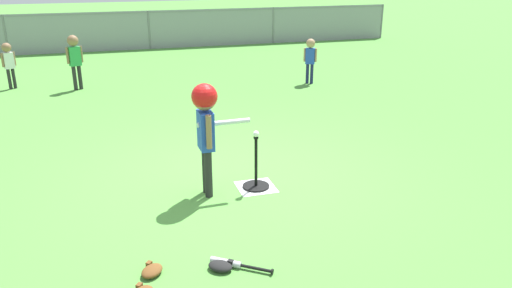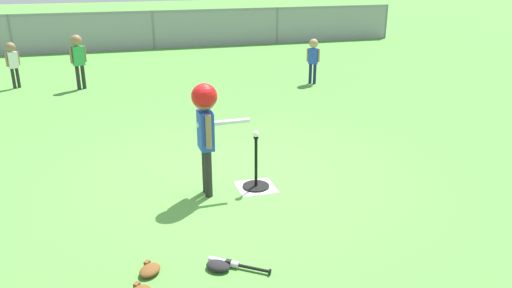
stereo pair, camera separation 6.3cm
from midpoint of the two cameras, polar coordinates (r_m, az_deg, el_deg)
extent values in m
plane|color=#51933D|center=(6.21, -2.35, -3.84)|extent=(60.00, 60.00, 0.00)
cube|color=white|center=(5.94, 0.30, -4.95)|extent=(0.44, 0.44, 0.01)
cylinder|color=black|center=(5.94, 0.30, -4.87)|extent=(0.32, 0.32, 0.03)
cylinder|color=black|center=(5.81, 0.31, -2.03)|extent=(0.04, 0.04, 0.61)
cylinder|color=black|center=(5.70, 0.32, 0.72)|extent=(0.06, 0.06, 0.02)
sphere|color=white|center=(5.69, 0.32, 1.17)|extent=(0.07, 0.07, 0.07)
cylinder|color=#262626|center=(5.74, -5.47, -2.94)|extent=(0.09, 0.09, 0.56)
cylinder|color=#262626|center=(5.63, -5.19, -3.42)|extent=(0.09, 0.09, 0.56)
cube|color=#2347B7|center=(5.51, -5.50, 1.59)|extent=(0.16, 0.25, 0.44)
cylinder|color=#8C6647|center=(5.64, -5.85, 2.37)|extent=(0.06, 0.06, 0.37)
cylinder|color=#8C6647|center=(5.36, -5.14, 1.40)|extent=(0.06, 0.06, 0.37)
sphere|color=#8C6647|center=(5.41, -5.62, 5.15)|extent=(0.25, 0.25, 0.25)
sphere|color=red|center=(5.40, -5.63, 5.47)|extent=(0.29, 0.29, 0.29)
cylinder|color=silver|center=(5.53, -3.40, 2.48)|extent=(0.60, 0.07, 0.06)
cylinder|color=#262626|center=(11.13, -19.07, 7.31)|extent=(0.08, 0.08, 0.50)
cylinder|color=#262626|center=(11.10, -19.62, 7.21)|extent=(0.08, 0.08, 0.50)
cube|color=green|center=(11.03, -19.62, 9.52)|extent=(0.26, 0.21, 0.39)
cylinder|color=#8C6647|center=(11.07, -18.94, 9.78)|extent=(0.06, 0.06, 0.34)
cylinder|color=#8C6647|center=(10.99, -20.33, 9.55)|extent=(0.06, 0.06, 0.34)
sphere|color=#8C6647|center=(10.98, -19.81, 11.15)|extent=(0.22, 0.22, 0.22)
cylinder|color=#191E4C|center=(11.05, 6.92, 8.00)|extent=(0.07, 0.07, 0.44)
cylinder|color=#191E4C|center=(11.06, 6.42, 8.03)|extent=(0.07, 0.07, 0.44)
cube|color=#2347B7|center=(10.98, 6.75, 9.99)|extent=(0.23, 0.20, 0.34)
cylinder|color=tan|center=(10.97, 7.40, 10.08)|extent=(0.05, 0.05, 0.29)
cylinder|color=tan|center=(10.99, 6.12, 10.15)|extent=(0.05, 0.05, 0.29)
sphere|color=tan|center=(10.94, 6.81, 11.42)|extent=(0.19, 0.19, 0.19)
cylinder|color=#262626|center=(11.76, -25.54, 6.90)|extent=(0.07, 0.07, 0.43)
cylinder|color=#262626|center=(11.73, -25.97, 6.80)|extent=(0.07, 0.07, 0.43)
cube|color=white|center=(11.67, -26.04, 8.67)|extent=(0.22, 0.19, 0.33)
cylinder|color=#8C6647|center=(11.71, -25.51, 8.90)|extent=(0.05, 0.05, 0.29)
cylinder|color=#8C6647|center=(11.63, -26.61, 8.66)|extent=(0.05, 0.05, 0.29)
sphere|color=#8C6647|center=(11.63, -26.25, 9.97)|extent=(0.19, 0.19, 0.19)
cylinder|color=silver|center=(4.52, -3.32, -13.40)|extent=(0.27, 0.22, 0.06)
cylinder|color=black|center=(4.43, 0.20, -14.11)|extent=(0.25, 0.19, 0.03)
cylinder|color=black|center=(4.40, 2.02, -14.46)|extent=(0.04, 0.05, 0.05)
cube|color=brown|center=(4.32, -13.11, -15.64)|extent=(0.06, 0.06, 0.06)
ellipsoid|color=black|center=(4.47, -3.96, -13.80)|extent=(0.27, 0.26, 0.07)
cube|color=black|center=(4.50, -2.77, -13.52)|extent=(0.06, 0.06, 0.06)
ellipsoid|color=brown|center=(4.49, -11.70, -14.01)|extent=(0.26, 0.27, 0.07)
cube|color=brown|center=(4.57, -12.00, -13.37)|extent=(0.06, 0.06, 0.06)
cylinder|color=slate|center=(16.00, -26.27, 11.18)|extent=(0.06, 0.06, 1.15)
cylinder|color=slate|center=(15.84, -11.61, 12.73)|extent=(0.06, 0.06, 1.15)
cylinder|color=slate|center=(16.66, 2.58, 13.47)|extent=(0.06, 0.06, 1.15)
cylinder|color=slate|center=(18.34, 14.83, 13.46)|extent=(0.06, 0.06, 1.15)
cube|color=gray|center=(15.78, -11.75, 14.59)|extent=(16.00, 0.03, 0.03)
cube|color=gray|center=(15.84, -11.61, 12.73)|extent=(16.00, 0.01, 1.15)
camera|label=1|loc=(0.03, -89.69, 0.12)|focal=34.80mm
camera|label=2|loc=(0.03, 90.31, -0.12)|focal=34.80mm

